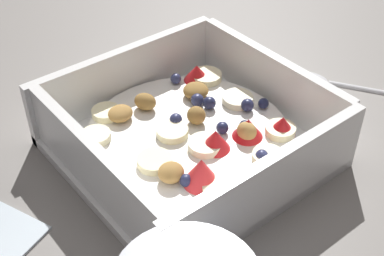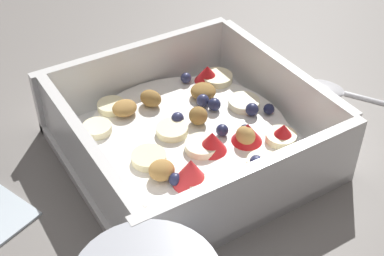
% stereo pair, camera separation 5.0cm
% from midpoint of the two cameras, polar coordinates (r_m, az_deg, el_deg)
% --- Properties ---
extents(ground_plane, '(2.40, 2.40, 0.00)m').
position_cam_midpoint_polar(ground_plane, '(0.52, -3.75, -2.41)').
color(ground_plane, gray).
extents(fruit_bowl, '(0.22, 0.22, 0.07)m').
position_cam_midpoint_polar(fruit_bowl, '(0.50, -2.67, -0.92)').
color(fruit_bowl, white).
rests_on(fruit_bowl, ground).
extents(spoon, '(0.11, 0.16, 0.01)m').
position_cam_midpoint_polar(spoon, '(0.62, 12.35, 4.84)').
color(spoon, silver).
rests_on(spoon, ground).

